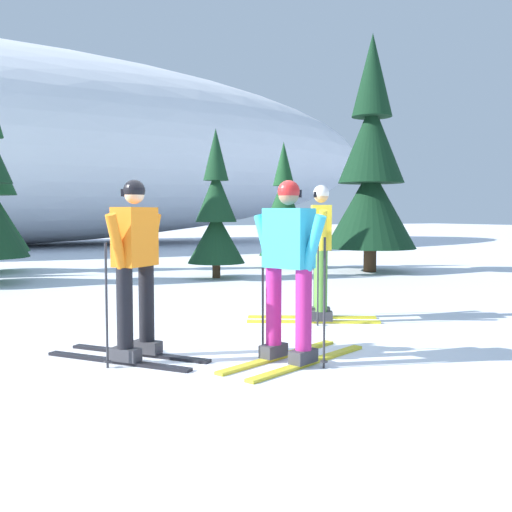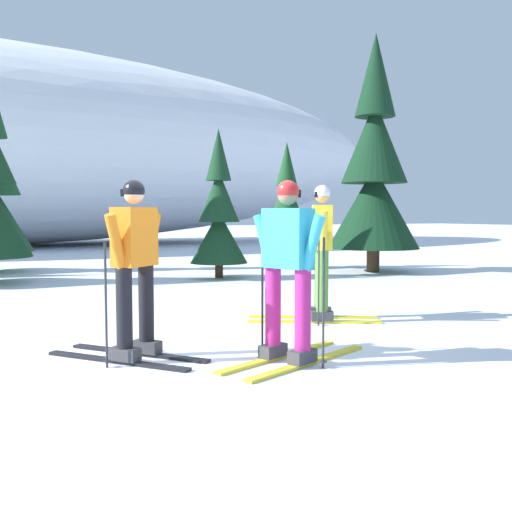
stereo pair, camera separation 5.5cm
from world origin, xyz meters
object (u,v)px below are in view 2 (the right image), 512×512
Objects in this scene: skier_orange_jacket at (134,266)px; pine_tree_right at (287,216)px; skier_yellow_jacket at (321,250)px; skier_cyan_jacket at (288,268)px; pine_tree_far_right at (374,173)px; pine_tree_center_right at (219,216)px.

skier_orange_jacket is 9.84m from pine_tree_right.
skier_yellow_jacket is at bearing 19.93° from skier_orange_jacket.
pine_tree_far_right reaches higher than skier_cyan_jacket.
pine_tree_right reaches higher than skier_orange_jacket.
skier_orange_jacket is 9.64m from pine_tree_far_right.
pine_tree_far_right reaches higher than skier_yellow_jacket.
pine_tree_right is at bearing 64.31° from skier_yellow_jacket.
pine_tree_right is at bearing 52.44° from skier_orange_jacket.
skier_cyan_jacket is 7.53m from pine_tree_center_right.
skier_yellow_jacket is (2.72, 0.98, 0.03)m from skier_orange_jacket.
pine_tree_center_right reaches higher than skier_yellow_jacket.
skier_yellow_jacket is 7.02m from pine_tree_far_right.
pine_tree_far_right is (3.85, -0.39, 1.01)m from pine_tree_center_right.
pine_tree_right is (5.99, 7.79, 0.45)m from skier_orange_jacket.
skier_orange_jacket is 0.53× the size of pine_tree_right.
pine_tree_center_right reaches higher than skier_cyan_jacket.
pine_tree_center_right is 1.00× the size of pine_tree_right.
skier_cyan_jacket is 9.78m from pine_tree_right.
skier_orange_jacket is at bearing -127.56° from pine_tree_right.
skier_yellow_jacket reaches higher than skier_orange_jacket.
skier_yellow_jacket is 0.31× the size of pine_tree_far_right.
skier_cyan_jacket is at bearing -107.72° from pine_tree_center_right.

